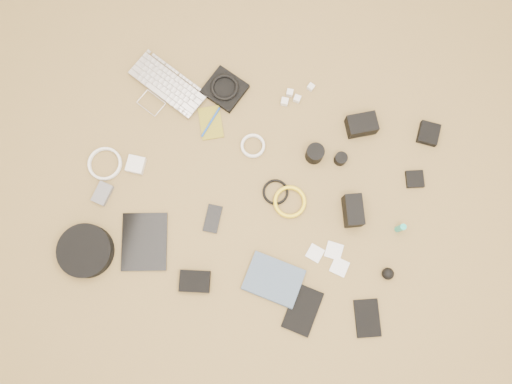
% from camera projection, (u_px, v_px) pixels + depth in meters
% --- Properties ---
extents(room_shell, '(4.04, 4.04, 2.58)m').
position_uv_depth(room_shell, '(242.00, 70.00, 0.91)').
color(room_shell, olive).
rests_on(room_shell, ground).
extents(laptop, '(0.42, 0.37, 0.03)m').
position_uv_depth(laptop, '(161.00, 93.00, 2.21)').
color(laptop, silver).
rests_on(laptop, ground).
extents(headphone_pouch, '(0.21, 0.20, 0.03)m').
position_uv_depth(headphone_pouch, '(225.00, 89.00, 2.21)').
color(headphone_pouch, black).
rests_on(headphone_pouch, ground).
extents(headphones, '(0.13, 0.13, 0.02)m').
position_uv_depth(headphones, '(225.00, 87.00, 2.19)').
color(headphones, black).
rests_on(headphones, headphone_pouch).
extents(charger_a, '(0.03, 0.03, 0.03)m').
position_uv_depth(charger_a, '(290.00, 93.00, 2.21)').
color(charger_a, silver).
rests_on(charger_a, ground).
extents(charger_b, '(0.03, 0.03, 0.03)m').
position_uv_depth(charger_b, '(297.00, 99.00, 2.20)').
color(charger_b, silver).
rests_on(charger_b, ground).
extents(charger_c, '(0.04, 0.04, 0.02)m').
position_uv_depth(charger_c, '(311.00, 87.00, 2.21)').
color(charger_c, silver).
rests_on(charger_c, ground).
extents(charger_d, '(0.03, 0.03, 0.03)m').
position_uv_depth(charger_d, '(285.00, 102.00, 2.20)').
color(charger_d, silver).
rests_on(charger_d, ground).
extents(dslr_camera, '(0.15, 0.13, 0.07)m').
position_uv_depth(dslr_camera, '(362.00, 125.00, 2.16)').
color(dslr_camera, black).
rests_on(dslr_camera, ground).
extents(lens_pouch, '(0.09, 0.10, 0.03)m').
position_uv_depth(lens_pouch, '(428.00, 134.00, 2.17)').
color(lens_pouch, black).
rests_on(lens_pouch, ground).
extents(notebook_olive, '(0.15, 0.17, 0.01)m').
position_uv_depth(notebook_olive, '(211.00, 123.00, 2.19)').
color(notebook_olive, olive).
rests_on(notebook_olive, ground).
extents(pen_blue, '(0.05, 0.15, 0.01)m').
position_uv_depth(pen_blue, '(211.00, 122.00, 2.18)').
color(pen_blue, '#1341A2').
rests_on(pen_blue, notebook_olive).
extents(cable_white_a, '(0.13, 0.13, 0.01)m').
position_uv_depth(cable_white_a, '(253.00, 146.00, 2.17)').
color(cable_white_a, white).
rests_on(cable_white_a, ground).
extents(lens_a, '(0.08, 0.08, 0.08)m').
position_uv_depth(lens_a, '(315.00, 154.00, 2.13)').
color(lens_a, black).
rests_on(lens_a, ground).
extents(lens_b, '(0.06, 0.06, 0.05)m').
position_uv_depth(lens_b, '(341.00, 159.00, 2.14)').
color(lens_b, black).
rests_on(lens_b, ground).
extents(card_reader, '(0.09, 0.09, 0.02)m').
position_uv_depth(card_reader, '(415.00, 179.00, 2.14)').
color(card_reader, black).
rests_on(card_reader, ground).
extents(power_brick, '(0.07, 0.07, 0.03)m').
position_uv_depth(power_brick, '(136.00, 165.00, 2.15)').
color(power_brick, silver).
rests_on(power_brick, ground).
extents(cable_white_b, '(0.19, 0.19, 0.01)m').
position_uv_depth(cable_white_b, '(105.00, 164.00, 2.16)').
color(cable_white_b, white).
rests_on(cable_white_b, ground).
extents(cable_black, '(0.13, 0.13, 0.01)m').
position_uv_depth(cable_black, '(275.00, 192.00, 2.13)').
color(cable_black, black).
rests_on(cable_black, ground).
extents(cable_yellow, '(0.16, 0.16, 0.02)m').
position_uv_depth(cable_yellow, '(290.00, 202.00, 2.12)').
color(cable_yellow, yellow).
rests_on(cable_yellow, ground).
extents(flash, '(0.11, 0.15, 0.10)m').
position_uv_depth(flash, '(353.00, 211.00, 2.08)').
color(flash, black).
rests_on(flash, ground).
extents(lens_cleaner, '(0.03, 0.03, 0.09)m').
position_uv_depth(lens_cleaner, '(400.00, 228.00, 2.07)').
color(lens_cleaner, '#1AA997').
rests_on(lens_cleaner, ground).
extents(battery_charger, '(0.08, 0.10, 0.03)m').
position_uv_depth(battery_charger, '(103.00, 194.00, 2.13)').
color(battery_charger, '#5E5E63').
rests_on(battery_charger, ground).
extents(tablet, '(0.24, 0.28, 0.01)m').
position_uv_depth(tablet, '(145.00, 242.00, 2.10)').
color(tablet, black).
rests_on(tablet, ground).
extents(phone, '(0.06, 0.12, 0.01)m').
position_uv_depth(phone, '(213.00, 219.00, 2.11)').
color(phone, black).
rests_on(phone, ground).
extents(filter_case_left, '(0.08, 0.08, 0.01)m').
position_uv_depth(filter_case_left, '(315.00, 253.00, 2.09)').
color(filter_case_left, silver).
rests_on(filter_case_left, ground).
extents(filter_case_mid, '(0.07, 0.07, 0.01)m').
position_uv_depth(filter_case_mid, '(334.00, 251.00, 2.09)').
color(filter_case_mid, silver).
rests_on(filter_case_mid, ground).
extents(filter_case_right, '(0.08, 0.08, 0.01)m').
position_uv_depth(filter_case_right, '(339.00, 267.00, 2.08)').
color(filter_case_right, silver).
rests_on(filter_case_right, ground).
extents(air_blower, '(0.06, 0.06, 0.05)m').
position_uv_depth(air_blower, '(388.00, 274.00, 2.05)').
color(air_blower, black).
rests_on(air_blower, ground).
extents(headphone_case, '(0.25, 0.25, 0.06)m').
position_uv_depth(headphone_case, '(86.00, 251.00, 2.06)').
color(headphone_case, black).
rests_on(headphone_case, ground).
extents(drive_case, '(0.14, 0.11, 0.03)m').
position_uv_depth(drive_case, '(195.00, 281.00, 2.05)').
color(drive_case, black).
rests_on(drive_case, ground).
extents(paperback, '(0.25, 0.20, 0.02)m').
position_uv_depth(paperback, '(266.00, 299.00, 2.05)').
color(paperback, '#3C4F66').
rests_on(paperback, ground).
extents(notebook_black_a, '(0.14, 0.21, 0.01)m').
position_uv_depth(notebook_black_a, '(303.00, 310.00, 2.04)').
color(notebook_black_a, black).
rests_on(notebook_black_a, ground).
extents(notebook_black_b, '(0.14, 0.17, 0.01)m').
position_uv_depth(notebook_black_b, '(367.00, 318.00, 2.04)').
color(notebook_black_b, black).
rests_on(notebook_black_b, ground).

